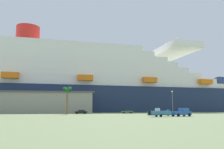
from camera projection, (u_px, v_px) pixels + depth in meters
ground_plane at (97, 113)px, 110.19m from camera, size 600.00×600.00×0.00m
cruise_ship at (81, 86)px, 139.91m from camera, size 249.34×45.40×59.18m
terminal_building at (40, 103)px, 108.74m from camera, size 51.39×30.70×9.40m
pickup_truck at (182, 112)px, 61.32m from camera, size 5.91×3.27×2.20m
small_boat_on_trailer at (162, 113)px, 58.41m from camera, size 7.99×3.28×2.15m
palm_tree at (67, 92)px, 83.79m from camera, size 3.62×3.75×9.91m
street_lamp at (172, 99)px, 87.58m from camera, size 0.56×0.56×8.71m
parked_car_black_coupe at (81, 112)px, 89.44m from camera, size 4.56×2.01×1.58m
parked_car_green_wagon at (127, 111)px, 97.87m from camera, size 4.76×2.25×1.58m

